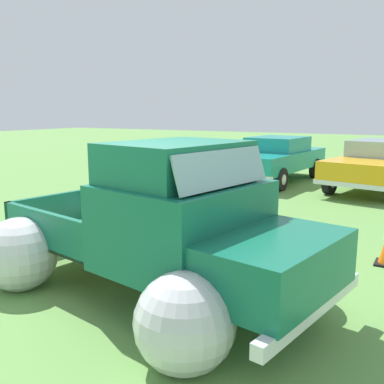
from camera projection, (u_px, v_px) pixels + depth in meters
name	position (u px, v px, depth m)	size (l,w,h in m)	color
ground_plane	(145.00, 292.00, 5.50)	(80.00, 80.00, 0.00)	#609347
vintage_pickup_truck	(167.00, 240.00, 5.11)	(4.88, 3.39, 1.96)	black
show_car_0	(276.00, 157.00, 13.96)	(2.22, 4.70, 1.43)	black
show_car_1	(380.00, 163.00, 12.44)	(2.66, 4.97, 1.43)	black
spectator_0	(247.00, 179.00, 8.17)	(0.51, 0.46, 1.73)	gray
lane_cone_0	(203.00, 221.00, 7.75)	(0.36, 0.36, 0.63)	black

